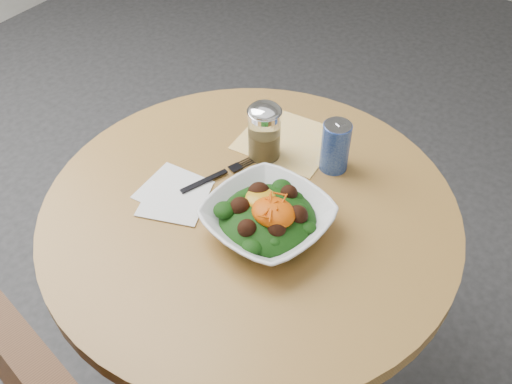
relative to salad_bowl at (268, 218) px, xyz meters
The scene contains 8 objects.
ground 0.79m from the salad_bowl, 153.50° to the left, with size 6.00×6.00×0.00m, color #29292B.
table 0.24m from the salad_bowl, 153.50° to the left, with size 0.90×0.90×0.75m.
cloth_napkin 0.30m from the salad_bowl, 113.82° to the left, with size 0.22×0.20×0.00m, color #F9A30D.
paper_napkins 0.23m from the salad_bowl, behind, with size 0.18×0.18×0.00m.
salad_bowl is the anchor object (origin of this frame).
fork 0.19m from the salad_bowl, 157.25° to the left, with size 0.09×0.18×0.00m.
spice_shaker 0.24m from the salad_bowl, 125.25° to the left, with size 0.08×0.08×0.14m.
beverage_can 0.25m from the salad_bowl, 85.56° to the left, with size 0.06×0.06×0.12m.
Camera 1 is at (0.49, -0.70, 1.63)m, focal length 40.00 mm.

